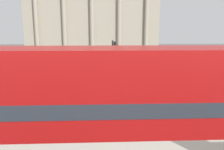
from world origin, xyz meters
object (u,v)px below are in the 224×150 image
at_px(plaza_building_left, 93,12).
at_px(traffic_light_near, 174,73).
at_px(pedestrian_red, 79,61).
at_px(car_white, 100,63).
at_px(pedestrian_white, 206,81).
at_px(double_decker_bus, 114,104).
at_px(traffic_light_mid, 113,58).

bearing_deg(plaza_building_left, traffic_light_near, -81.53).
bearing_deg(pedestrian_red, car_white, 161.95).
height_order(traffic_light_near, pedestrian_white, traffic_light_near).
xyz_separation_m(double_decker_bus, traffic_light_mid, (0.54, 10.99, 0.33)).
xyz_separation_m(car_white, pedestrian_white, (8.60, -13.12, 0.22)).
bearing_deg(plaza_building_left, car_white, -85.66).
distance_m(double_decker_bus, plaza_building_left, 47.92).
xyz_separation_m(double_decker_bus, pedestrian_red, (-3.49, 21.89, -1.29)).
bearing_deg(double_decker_bus, plaza_building_left, 86.46).
relative_size(plaza_building_left, pedestrian_white, 18.88).
bearing_deg(plaza_building_left, traffic_light_mid, -85.14).
bearing_deg(car_white, double_decker_bus, -174.16).
distance_m(car_white, pedestrian_red, 2.97).
bearing_deg(pedestrian_white, plaza_building_left, 63.98).
distance_m(car_white, pedestrian_white, 15.69).
relative_size(car_white, pedestrian_red, 2.31).
distance_m(traffic_light_mid, car_white, 12.04).
xyz_separation_m(pedestrian_red, pedestrian_white, (11.41, -12.21, -0.14)).
relative_size(plaza_building_left, traffic_light_mid, 7.32).
bearing_deg(plaza_building_left, pedestrian_red, -92.14).
height_order(pedestrian_red, pedestrian_white, pedestrian_red).
bearing_deg(pedestrian_white, car_white, 81.67).
relative_size(pedestrian_red, pedestrian_white, 1.13).
distance_m(traffic_light_near, pedestrian_white, 6.33).
distance_m(double_decker_bus, traffic_light_near, 6.40).
distance_m(plaza_building_left, traffic_light_mid, 37.10).
xyz_separation_m(traffic_light_mid, car_white, (-1.22, 11.82, -1.98)).
height_order(traffic_light_mid, car_white, traffic_light_mid).
distance_m(double_decker_bus, car_white, 22.88).
distance_m(plaza_building_left, pedestrian_white, 40.01).
relative_size(car_white, pedestrian_white, 2.62).
height_order(traffic_light_near, car_white, traffic_light_near).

